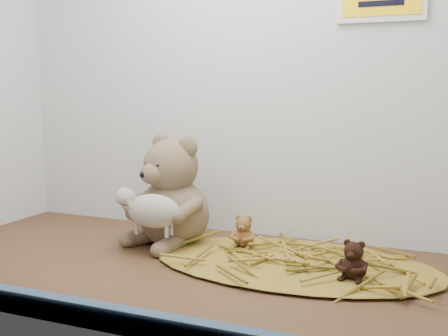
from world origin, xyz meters
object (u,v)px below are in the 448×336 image
at_px(main_teddy, 173,190).
at_px(mini_teddy_brown, 354,258).
at_px(toy_lamb, 154,211).
at_px(mini_teddy_tan, 244,230).

distance_m(main_teddy, mini_teddy_brown, 0.44).
bearing_deg(mini_teddy_brown, main_teddy, 172.18).
bearing_deg(toy_lamb, main_teddy, 90.00).
bearing_deg(main_teddy, toy_lamb, -68.00).
bearing_deg(toy_lamb, mini_teddy_tan, 30.75).
height_order(main_teddy, mini_teddy_tan, main_teddy).
relative_size(toy_lamb, mini_teddy_brown, 2.17).
relative_size(main_teddy, mini_teddy_brown, 3.44).
relative_size(main_teddy, toy_lamb, 1.59).
relative_size(toy_lamb, mini_teddy_tan, 2.25).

